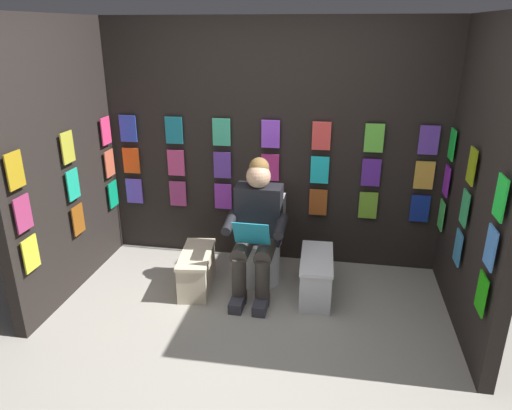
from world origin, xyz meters
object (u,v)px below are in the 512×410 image
at_px(person_reading, 256,228).
at_px(comic_longbox_far, 197,270).
at_px(comic_longbox_near, 316,276).
at_px(toilet, 261,245).

relative_size(person_reading, comic_longbox_far, 1.84).
bearing_deg(comic_longbox_near, comic_longbox_far, 0.59).
distance_m(toilet, person_reading, 0.35).
bearing_deg(person_reading, comic_longbox_far, 8.11).
xyz_separation_m(toilet, person_reading, (0.00, 0.23, 0.27)).
relative_size(toilet, comic_longbox_far, 1.19).
bearing_deg(person_reading, toilet, -89.91).
distance_m(person_reading, comic_longbox_near, 0.67).
xyz_separation_m(toilet, comic_longbox_near, (-0.53, 0.25, -0.14)).
bearing_deg(comic_longbox_far, toilet, -158.53).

